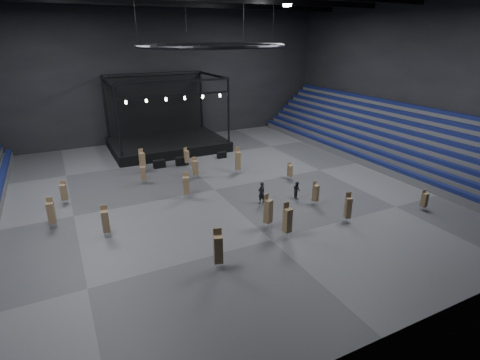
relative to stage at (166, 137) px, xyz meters
name	(u,v)px	position (x,y,z in m)	size (l,w,h in m)	color
floor	(215,190)	(0.00, -16.24, -1.45)	(50.00, 50.00, 0.00)	#424244
wall_back	(152,74)	(0.00, 4.76, 7.55)	(50.00, 0.20, 18.00)	black
wall_front	(413,164)	(0.00, -37.24, 7.55)	(50.00, 0.20, 18.00)	black
wall_right	(413,80)	(25.00, -16.24, 7.55)	(0.20, 42.00, 18.00)	black
bleachers_right	(391,143)	(22.94, -16.24, 0.28)	(7.20, 40.00, 6.40)	#454547
stage	(166,137)	(0.00, 0.00, 0.00)	(14.00, 10.00, 9.20)	black
truss_ring	(211,46)	(0.00, -16.24, 11.55)	(12.30, 12.30, 5.15)	black
flight_case_left	(159,164)	(-3.00, -7.54, -1.01)	(1.31, 0.65, 0.87)	black
flight_case_mid	(182,161)	(-0.46, -7.80, -0.99)	(1.38, 0.69, 0.92)	black
flight_case_right	(222,155)	(4.66, -7.41, -1.08)	(1.10, 0.55, 0.73)	black
chair_stack_0	(64,192)	(-12.92, -13.23, -0.33)	(0.59, 0.59, 2.10)	silver
chair_stack_1	(424,199)	(14.00, -28.22, -0.46)	(0.49, 0.49, 1.83)	silver
chair_stack_2	(186,185)	(-3.02, -16.93, -0.16)	(0.68, 0.68, 2.44)	silver
chair_stack_3	(316,193)	(6.51, -23.25, -0.32)	(0.53, 0.53, 2.17)	silver
chair_stack_4	(105,221)	(-10.51, -20.91, -0.17)	(0.55, 0.55, 2.46)	silver
chair_stack_5	(143,173)	(-5.66, -11.54, -0.34)	(0.58, 0.58, 2.07)	silver
chair_stack_6	(142,160)	(-4.96, -8.22, -0.11)	(0.61, 0.61, 2.58)	silver
chair_stack_7	(238,160)	(4.04, -13.08, 0.00)	(0.63, 0.63, 2.86)	silver
chair_stack_8	(51,212)	(-14.00, -17.57, -0.18)	(0.57, 0.57, 2.45)	silver
chair_stack_9	(268,211)	(0.75, -24.94, -0.04)	(0.69, 0.69, 2.74)	silver
chair_stack_10	(195,167)	(-0.53, -12.45, -0.26)	(0.50, 0.50, 2.24)	silver
chair_stack_11	(290,170)	(7.97, -17.11, -0.48)	(0.47, 0.47, 1.80)	silver
chair_stack_12	(187,156)	(0.00, -8.23, -0.35)	(0.55, 0.55, 2.09)	silver
chair_stack_13	(287,220)	(1.24, -26.85, -0.05)	(0.57, 0.57, 2.73)	silver
chair_stack_14	(348,207)	(6.83, -26.95, -0.20)	(0.57, 0.57, 2.46)	silver
chair_stack_15	(218,248)	(-4.80, -28.22, -0.03)	(0.68, 0.68, 2.74)	silver
man_center	(261,193)	(2.51, -20.86, -0.46)	(0.72, 0.47, 1.98)	black
crew_member	(297,190)	(5.90, -21.34, -0.66)	(0.77, 0.60, 1.58)	black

